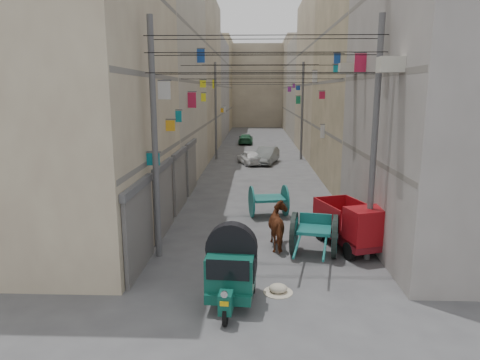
{
  "coord_description": "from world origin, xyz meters",
  "views": [
    {
      "loc": [
        -0.27,
        -7.99,
        5.63
      ],
      "look_at": [
        -0.79,
        6.5,
        2.63
      ],
      "focal_mm": 32.0,
      "sensor_mm": 36.0,
      "label": 1
    }
  ],
  "objects_px": {
    "auto_rickshaw": "(232,267)",
    "tonga_cart": "(314,234)",
    "mini_truck": "(355,228)",
    "second_cart": "(268,200)",
    "distant_car_green": "(246,139)",
    "feed_sack": "(278,288)",
    "distant_car_grey": "(266,155)",
    "horse": "(281,226)",
    "distant_car_white": "(249,157)"
  },
  "relations": [
    {
      "from": "horse",
      "to": "distant_car_green",
      "type": "height_order",
      "value": "horse"
    },
    {
      "from": "second_cart",
      "to": "distant_car_green",
      "type": "height_order",
      "value": "second_cart"
    },
    {
      "from": "tonga_cart",
      "to": "distant_car_green",
      "type": "bearing_deg",
      "value": 107.01
    },
    {
      "from": "auto_rickshaw",
      "to": "second_cart",
      "type": "xyz_separation_m",
      "value": [
        1.23,
        8.19,
        -0.23
      ]
    },
    {
      "from": "auto_rickshaw",
      "to": "second_cart",
      "type": "bearing_deg",
      "value": 85.63
    },
    {
      "from": "distant_car_white",
      "to": "distant_car_grey",
      "type": "bearing_deg",
      "value": 179.02
    },
    {
      "from": "horse",
      "to": "distant_car_white",
      "type": "relative_size",
      "value": 0.58
    },
    {
      "from": "mini_truck",
      "to": "feed_sack",
      "type": "bearing_deg",
      "value": -149.55
    },
    {
      "from": "second_cart",
      "to": "distant_car_grey",
      "type": "distance_m",
      "value": 14.81
    },
    {
      "from": "auto_rickshaw",
      "to": "feed_sack",
      "type": "xyz_separation_m",
      "value": [
        1.29,
        0.57,
        -0.87
      ]
    },
    {
      "from": "horse",
      "to": "distant_car_grey",
      "type": "distance_m",
      "value": 18.77
    },
    {
      "from": "tonga_cart",
      "to": "horse",
      "type": "distance_m",
      "value": 1.36
    },
    {
      "from": "distant_car_green",
      "to": "second_cart",
      "type": "bearing_deg",
      "value": 93.82
    },
    {
      "from": "distant_car_grey",
      "to": "horse",
      "type": "bearing_deg",
      "value": -75.56
    },
    {
      "from": "tonga_cart",
      "to": "auto_rickshaw",
      "type": "bearing_deg",
      "value": -116.25
    },
    {
      "from": "distant_car_grey",
      "to": "distant_car_green",
      "type": "height_order",
      "value": "distant_car_grey"
    },
    {
      "from": "auto_rickshaw",
      "to": "horse",
      "type": "relative_size",
      "value": 1.29
    },
    {
      "from": "auto_rickshaw",
      "to": "mini_truck",
      "type": "bearing_deg",
      "value": 47.14
    },
    {
      "from": "mini_truck",
      "to": "distant_car_green",
      "type": "height_order",
      "value": "mini_truck"
    },
    {
      "from": "auto_rickshaw",
      "to": "distant_car_grey",
      "type": "xyz_separation_m",
      "value": [
        1.5,
        22.99,
        -0.35
      ]
    },
    {
      "from": "horse",
      "to": "tonga_cart",
      "type": "bearing_deg",
      "value": 137.79
    },
    {
      "from": "tonga_cart",
      "to": "horse",
      "type": "xyz_separation_m",
      "value": [
        -1.12,
        0.77,
        0.02
      ]
    },
    {
      "from": "auto_rickshaw",
      "to": "tonga_cart",
      "type": "height_order",
      "value": "auto_rickshaw"
    },
    {
      "from": "feed_sack",
      "to": "distant_car_white",
      "type": "xyz_separation_m",
      "value": [
        -1.14,
        21.98,
        0.43
      ]
    },
    {
      "from": "horse",
      "to": "distant_car_green",
      "type": "bearing_deg",
      "value": -94.02
    },
    {
      "from": "tonga_cart",
      "to": "mini_truck",
      "type": "relative_size",
      "value": 1.02
    },
    {
      "from": "distant_car_green",
      "to": "mini_truck",
      "type": "bearing_deg",
      "value": 98.61
    },
    {
      "from": "auto_rickshaw",
      "to": "tonga_cart",
      "type": "xyz_separation_m",
      "value": [
        2.68,
        3.45,
        -0.22
      ]
    },
    {
      "from": "mini_truck",
      "to": "feed_sack",
      "type": "relative_size",
      "value": 6.56
    },
    {
      "from": "horse",
      "to": "auto_rickshaw",
      "type": "bearing_deg",
      "value": 62.11
    },
    {
      "from": "auto_rickshaw",
      "to": "mini_truck",
      "type": "distance_m",
      "value": 5.74
    },
    {
      "from": "auto_rickshaw",
      "to": "feed_sack",
      "type": "bearing_deg",
      "value": 27.88
    },
    {
      "from": "mini_truck",
      "to": "distant_car_grey",
      "type": "distance_m",
      "value": 19.27
    },
    {
      "from": "feed_sack",
      "to": "distant_car_green",
      "type": "xyz_separation_m",
      "value": [
        -1.74,
        35.44,
        0.41
      ]
    },
    {
      "from": "distant_car_grey",
      "to": "tonga_cart",
      "type": "bearing_deg",
      "value": -72.29
    },
    {
      "from": "distant_car_grey",
      "to": "second_cart",
      "type": "bearing_deg",
      "value": -76.79
    },
    {
      "from": "second_cart",
      "to": "distant_car_grey",
      "type": "xyz_separation_m",
      "value": [
        0.27,
        14.8,
        -0.12
      ]
    },
    {
      "from": "mini_truck",
      "to": "second_cart",
      "type": "distance_m",
      "value": 5.21
    },
    {
      "from": "mini_truck",
      "to": "distant_car_green",
      "type": "xyz_separation_m",
      "value": [
        -4.65,
        32.1,
        -0.31
      ]
    },
    {
      "from": "distant_car_grey",
      "to": "distant_car_green",
      "type": "xyz_separation_m",
      "value": [
        -1.95,
        13.02,
        -0.11
      ]
    },
    {
      "from": "second_cart",
      "to": "feed_sack",
      "type": "bearing_deg",
      "value": -99.73
    },
    {
      "from": "feed_sack",
      "to": "tonga_cart",
      "type": "bearing_deg",
      "value": 64.36
    },
    {
      "from": "distant_car_grey",
      "to": "distant_car_green",
      "type": "bearing_deg",
      "value": 112.78
    },
    {
      "from": "second_cart",
      "to": "distant_car_green",
      "type": "bearing_deg",
      "value": 83.23
    },
    {
      "from": "auto_rickshaw",
      "to": "tonga_cart",
      "type": "relative_size",
      "value": 0.7
    },
    {
      "from": "mini_truck",
      "to": "auto_rickshaw",
      "type": "bearing_deg",
      "value": -155.59
    },
    {
      "from": "mini_truck",
      "to": "second_cart",
      "type": "relative_size",
      "value": 1.85
    },
    {
      "from": "horse",
      "to": "distant_car_white",
      "type": "xyz_separation_m",
      "value": [
        -1.41,
        18.32,
        -0.24
      ]
    },
    {
      "from": "second_cart",
      "to": "distant_car_white",
      "type": "bearing_deg",
      "value": 84.06
    },
    {
      "from": "feed_sack",
      "to": "distant_car_grey",
      "type": "xyz_separation_m",
      "value": [
        0.21,
        22.42,
        0.52
      ]
    }
  ]
}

